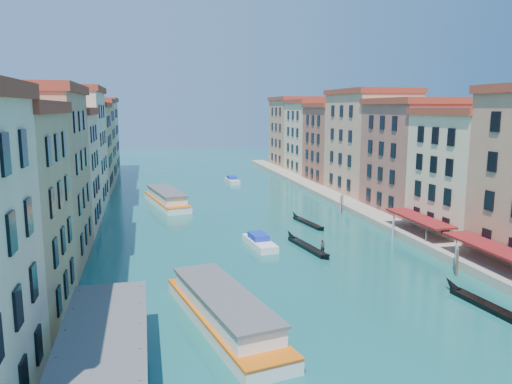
% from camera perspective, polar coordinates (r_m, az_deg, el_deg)
% --- Properties ---
extents(left_bank_palazzos, '(12.80, 128.40, 21.00)m').
position_cam_1_polar(left_bank_palazzos, '(85.36, -21.37, 3.74)').
color(left_bank_palazzos, beige).
rests_on(left_bank_palazzos, ground).
extents(right_bank_palazzos, '(12.80, 128.40, 21.00)m').
position_cam_1_polar(right_bank_palazzos, '(94.99, 14.40, 4.66)').
color(right_bank_palazzos, brown).
rests_on(right_bank_palazzos, ground).
extents(quay, '(4.00, 140.00, 1.00)m').
position_cam_1_polar(quay, '(92.88, 9.76, -1.05)').
color(quay, gray).
rests_on(quay, ground).
extents(restaurant_awnings, '(3.20, 44.55, 3.12)m').
position_cam_1_polar(restaurant_awnings, '(56.94, 26.33, -6.13)').
color(restaurant_awnings, maroon).
rests_on(restaurant_awnings, ground).
extents(vaporetto_stop, '(5.40, 16.40, 3.65)m').
position_cam_1_polar(vaporetto_stop, '(35.32, -16.86, -17.80)').
color(vaporetto_stop, '#575659').
rests_on(vaporetto_stop, ground).
extents(mooring_poles_right, '(1.44, 54.24, 3.20)m').
position_cam_1_polar(mooring_poles_right, '(60.09, 20.42, -6.61)').
color(mooring_poles_right, '#51331B').
rests_on(mooring_poles_right, ground).
extents(mooring_poles_left, '(0.24, 8.24, 3.20)m').
position_cam_1_polar(mooring_poles_left, '(35.68, -21.06, -18.00)').
color(mooring_poles_left, '#51331B').
rests_on(mooring_poles_left, ground).
extents(vaporetto_near, '(8.04, 19.22, 2.79)m').
position_cam_1_polar(vaporetto_near, '(41.51, -3.72, -13.39)').
color(vaporetto_near, silver).
rests_on(vaporetto_near, ground).
extents(vaporetto_far, '(7.74, 19.11, 2.77)m').
position_cam_1_polar(vaporetto_far, '(91.84, -10.20, -0.71)').
color(vaporetto_far, white).
rests_on(vaporetto_far, ground).
extents(gondola_fore, '(2.76, 11.97, 2.39)m').
position_cam_1_polar(gondola_fore, '(63.08, 5.91, -6.12)').
color(gondola_fore, black).
rests_on(gondola_fore, ground).
extents(gondola_right, '(2.34, 12.62, 2.51)m').
position_cam_1_polar(gondola_right, '(48.66, 25.72, -11.80)').
color(gondola_right, black).
rests_on(gondola_right, ground).
extents(gondola_far, '(2.51, 10.78, 1.53)m').
position_cam_1_polar(gondola_far, '(76.28, 5.87, -3.43)').
color(gondola_far, black).
rests_on(gondola_far, ground).
extents(motorboat_mid, '(3.15, 7.76, 1.57)m').
position_cam_1_polar(motorboat_mid, '(63.83, 0.39, -5.69)').
color(motorboat_mid, white).
rests_on(motorboat_mid, ground).
extents(motorboat_far, '(2.52, 7.43, 1.53)m').
position_cam_1_polar(motorboat_far, '(117.74, -2.74, 1.37)').
color(motorboat_far, silver).
rests_on(motorboat_far, ground).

